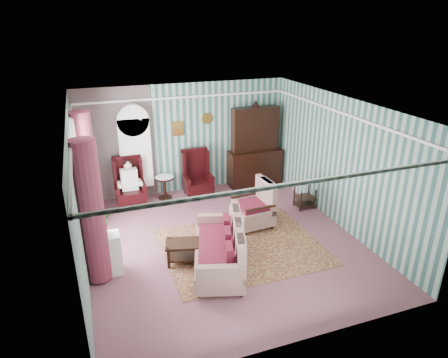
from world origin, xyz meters
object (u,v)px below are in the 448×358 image
object	(u,v)px
wingback_left	(130,183)
plant_stand	(106,254)
seated_woman	(130,184)
wingback_right	(198,174)
floral_armchair	(253,207)
sofa	(218,243)
coffee_table	(189,252)
bookcase	(136,158)
round_side_table	(165,188)
dresser_hutch	(255,144)
nest_table	(305,197)

from	to	relation	value
wingback_left	plant_stand	world-z (taller)	wingback_left
wingback_left	seated_woman	size ratio (longest dim) A/B	1.06
wingback_right	floral_armchair	distance (m)	2.11
wingback_right	floral_armchair	size ratio (longest dim) A/B	1.30
sofa	coffee_table	world-z (taller)	sofa
bookcase	round_side_table	size ratio (longest dim) A/B	3.73
seated_woman	dresser_hutch	bearing A→B (deg)	4.41
nest_table	coffee_table	xyz separation A→B (m)	(-3.34, -1.36, -0.05)
wingback_left	floral_armchair	world-z (taller)	wingback_left
plant_stand	floral_armchair	bearing A→B (deg)	13.27
wingback_left	plant_stand	distance (m)	2.87
plant_stand	bookcase	bearing A→B (deg)	71.51
round_side_table	seated_woman	bearing A→B (deg)	-170.54
bookcase	dresser_hutch	bearing A→B (deg)	-2.11
nest_table	coffee_table	world-z (taller)	nest_table
plant_stand	coffee_table	bearing A→B (deg)	-5.89
floral_armchair	wingback_left	bearing A→B (deg)	47.02
dresser_hutch	coffee_table	distance (m)	4.32
wingback_left	round_side_table	world-z (taller)	wingback_left
bookcase	wingback_left	distance (m)	0.68
floral_armchair	bookcase	bearing A→B (deg)	38.86
seated_woman	floral_armchair	size ratio (longest dim) A/B	1.23
wingback_left	floral_armchair	size ratio (longest dim) A/B	1.30
seated_woman	sofa	world-z (taller)	seated_woman
bookcase	seated_woman	xyz separation A→B (m)	(-0.25, -0.39, -0.53)
dresser_hutch	nest_table	world-z (taller)	dresser_hutch
floral_armchair	wingback_right	bearing A→B (deg)	15.64
round_side_table	nest_table	distance (m)	3.60
round_side_table	plant_stand	xyz separation A→B (m)	(-1.70, -2.90, 0.10)
wingback_left	coffee_table	bearing A→B (deg)	-75.92
nest_table	sofa	bearing A→B (deg)	-148.88
bookcase	sofa	distance (m)	3.84
dresser_hutch	seated_woman	size ratio (longest dim) A/B	2.00
round_side_table	floral_armchair	bearing A→B (deg)	-53.71
round_side_table	sofa	size ratio (longest dim) A/B	0.30
dresser_hutch	round_side_table	xyz separation A→B (m)	(-2.60, -0.12, -0.88)
round_side_table	coffee_table	bearing A→B (deg)	-93.19
wingback_right	nest_table	bearing A→B (deg)	-33.75
nest_table	sofa	xyz separation A→B (m)	(-2.87, -1.73, 0.26)
dresser_hutch	sofa	size ratio (longest dim) A/B	1.20
plant_stand	floral_armchair	xyz separation A→B (m)	(3.26, 0.77, 0.08)
sofa	floral_armchair	bearing A→B (deg)	-27.02
round_side_table	nest_table	world-z (taller)	round_side_table
dresser_hutch	coffee_table	size ratio (longest dim) A/B	2.66
wingback_left	round_side_table	distance (m)	0.97
bookcase	seated_woman	size ratio (longest dim) A/B	1.90
nest_table	coffee_table	distance (m)	3.61
sofa	coffee_table	xyz separation A→B (m)	(-0.47, 0.37, -0.31)
nest_table	coffee_table	bearing A→B (deg)	-157.88
seated_woman	plant_stand	size ratio (longest dim) A/B	1.47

